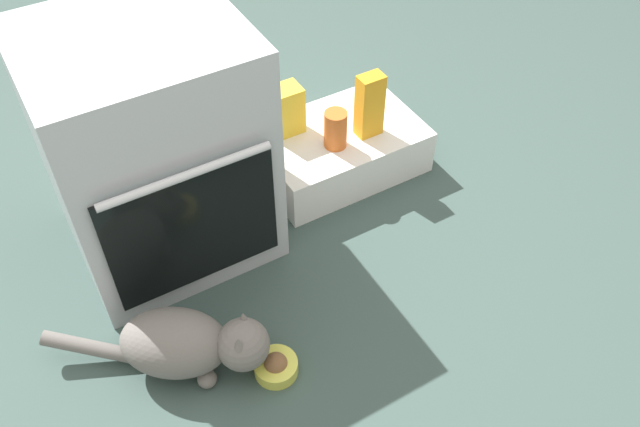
{
  "coord_description": "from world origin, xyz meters",
  "views": [
    {
      "loc": [
        -0.39,
        -1.21,
        1.7
      ],
      "look_at": [
        0.31,
        -0.01,
        0.25
      ],
      "focal_mm": 37.33,
      "sensor_mm": 36.0,
      "label": 1
    }
  ],
  "objects": [
    {
      "name": "ground",
      "position": [
        0.0,
        0.0,
        0.0
      ],
      "size": [
        8.0,
        8.0,
        0.0
      ],
      "primitive_type": "plane",
      "color": "#384C47"
    },
    {
      "name": "oven",
      "position": [
        -0.05,
        0.36,
        0.39
      ],
      "size": [
        0.6,
        0.6,
        0.78
      ],
      "color": "#B7BABF",
      "rests_on": "ground"
    },
    {
      "name": "pantry_cabinet",
      "position": [
        0.62,
        0.38,
        0.09
      ],
      "size": [
        0.59,
        0.39,
        0.17
      ],
      "primitive_type": "cube",
      "color": "white",
      "rests_on": "ground"
    },
    {
      "name": "food_bowl",
      "position": [
        0.01,
        -0.28,
        0.03
      ],
      "size": [
        0.13,
        0.13,
        0.07
      ],
      "color": "#D1D14C",
      "rests_on": "ground"
    },
    {
      "name": "cat",
      "position": [
        -0.19,
        -0.14,
        0.12
      ],
      "size": [
        0.57,
        0.42,
        0.22
      ],
      "rotation": [
        0.0,
        0.0,
        -0.6
      ],
      "color": "slate",
      "rests_on": "ground"
    },
    {
      "name": "snack_bag",
      "position": [
        0.45,
        0.48,
        0.26
      ],
      "size": [
        0.12,
        0.09,
        0.18
      ],
      "primitive_type": "cube",
      "color": "yellow",
      "rests_on": "pantry_cabinet"
    },
    {
      "name": "sauce_jar",
      "position": [
        0.57,
        0.32,
        0.24
      ],
      "size": [
        0.08,
        0.08,
        0.14
      ],
      "primitive_type": "cylinder",
      "color": "#D16023",
      "rests_on": "pantry_cabinet"
    },
    {
      "name": "juice_carton",
      "position": [
        0.7,
        0.32,
        0.29
      ],
      "size": [
        0.09,
        0.06,
        0.24
      ],
      "primitive_type": "cube",
      "color": "orange",
      "rests_on": "pantry_cabinet"
    }
  ]
}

